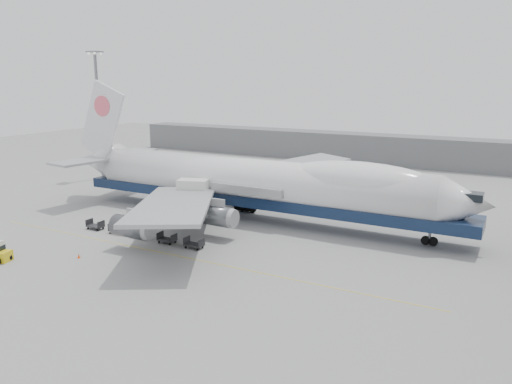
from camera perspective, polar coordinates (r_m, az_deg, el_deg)
The scene contains 12 objects.
ground at distance 63.73m, azimuth -5.65°, elevation -5.65°, with size 260.00×260.00×0.00m, color gray.
apron_line at distance 59.16m, azimuth -8.93°, elevation -7.22°, with size 60.00×0.15×0.01m, color gold.
hangar at distance 128.84m, azimuth 8.26°, elevation 5.26°, with size 110.00×8.00×7.00m, color slate.
floodlight_mast at distance 106.31m, azimuth -17.56°, elevation 9.06°, with size 2.40×2.40×25.43m.
airliner at distance 71.86m, azimuth 0.05°, elevation 1.17°, with size 67.00×55.30×19.98m.
catering_truck at distance 72.57m, azimuth -7.15°, elevation -0.59°, with size 5.12×4.19×6.02m.
traffic_cone at distance 61.21m, azimuth -19.61°, elevation -6.90°, with size 0.35×0.35×0.52m.
dolly_0 at distance 71.78m, azimuth -17.89°, elevation -3.66°, with size 2.30×1.35×1.30m.
dolly_1 at distance 68.93m, azimuth -15.51°, elevation -4.18°, with size 2.30×1.35×1.30m.
dolly_2 at distance 66.23m, azimuth -12.93°, elevation -4.73°, with size 2.30×1.35×1.30m.
dolly_3 at distance 63.67m, azimuth -10.13°, elevation -5.31°, with size 2.30×1.35×1.30m.
dolly_4 at distance 61.28m, azimuth -7.10°, elevation -5.93°, with size 2.30×1.35×1.30m.
Camera 1 is at (34.24, -49.86, 20.09)m, focal length 35.00 mm.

